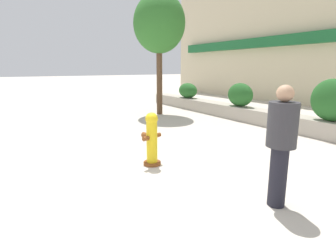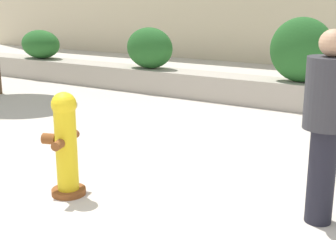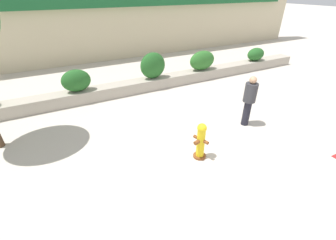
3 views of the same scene
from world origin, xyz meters
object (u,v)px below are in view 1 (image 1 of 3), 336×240
at_px(fire_hydrant, 152,138).
at_px(pedestrian, 281,139).
at_px(hedge_bush_0, 188,90).
at_px(hedge_bush_2, 332,100).
at_px(hedge_bush_1, 240,95).
at_px(street_tree, 159,24).

height_order(fire_hydrant, pedestrian, pedestrian).
xyz_separation_m(hedge_bush_0, pedestrian, (8.11, -4.38, 0.13)).
bearing_deg(hedge_bush_2, pedestrian, -71.03).
bearing_deg(pedestrian, hedge_bush_1, 137.59).
bearing_deg(hedge_bush_1, street_tree, -142.56).
bearing_deg(pedestrian, fire_hydrant, -162.53).
distance_m(hedge_bush_0, street_tree, 3.51).
height_order(street_tree, pedestrian, street_tree).
bearing_deg(street_tree, fire_hydrant, -31.79).
xyz_separation_m(fire_hydrant, pedestrian, (2.36, 0.74, 0.44)).
relative_size(fire_hydrant, street_tree, 0.22).
height_order(hedge_bush_1, pedestrian, pedestrian).
xyz_separation_m(hedge_bush_1, hedge_bush_2, (3.29, 0.00, 0.14)).
bearing_deg(fire_hydrant, street_tree, 148.21).
xyz_separation_m(hedge_bush_2, pedestrian, (1.50, -4.38, -0.09)).
relative_size(hedge_bush_0, street_tree, 0.24).
relative_size(hedge_bush_1, fire_hydrant, 1.03).
height_order(hedge_bush_0, fire_hydrant, hedge_bush_0).
height_order(fire_hydrant, street_tree, street_tree).
bearing_deg(hedge_bush_2, hedge_bush_0, 180.00).
relative_size(hedge_bush_1, street_tree, 0.23).
height_order(hedge_bush_0, hedge_bush_2, hedge_bush_2).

